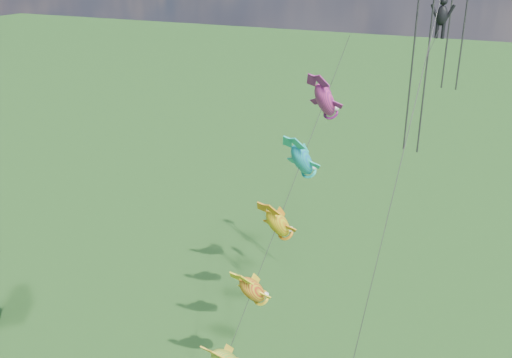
% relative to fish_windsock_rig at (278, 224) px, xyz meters
% --- Properties ---
extents(fish_windsock_rig, '(2.81, 15.79, 18.33)m').
position_rel_fish_windsock_rig_xyz_m(fish_windsock_rig, '(0.00, 0.00, 0.00)').
color(fish_windsock_rig, brown).
rests_on(fish_windsock_rig, ground).
extents(parafoil_rig, '(2.08, 17.49, 27.48)m').
position_rel_fish_windsock_rig_xyz_m(parafoil_rig, '(6.01, 2.76, 9.42)').
color(parafoil_rig, brown).
rests_on(parafoil_rig, ground).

